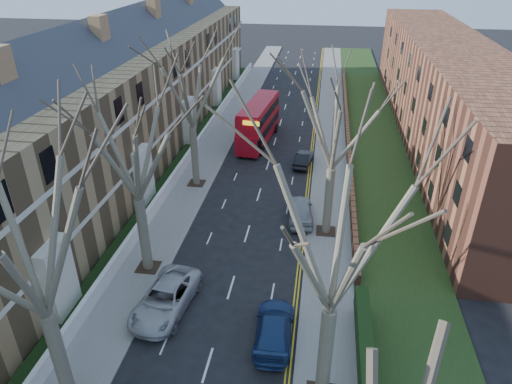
% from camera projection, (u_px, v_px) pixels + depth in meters
% --- Properties ---
extents(pavement_left, '(3.00, 102.00, 0.12)m').
position_uv_depth(pavement_left, '(220.00, 138.00, 49.80)').
color(pavement_left, slate).
rests_on(pavement_left, ground).
extents(pavement_right, '(3.00, 102.00, 0.12)m').
position_uv_depth(pavement_right, '(331.00, 144.00, 48.23)').
color(pavement_right, slate).
rests_on(pavement_right, ground).
extents(terrace_left, '(9.70, 78.00, 13.60)m').
position_uv_depth(terrace_left, '(116.00, 109.00, 41.24)').
color(terrace_left, olive).
rests_on(terrace_left, ground).
extents(flats_right, '(13.97, 54.00, 10.00)m').
position_uv_depth(flats_right, '(445.00, 92.00, 47.84)').
color(flats_right, brown).
rests_on(flats_right, ground).
extents(front_wall_left, '(0.30, 78.00, 1.00)m').
position_uv_depth(front_wall_left, '(185.00, 163.00, 42.80)').
color(front_wall_left, white).
rests_on(front_wall_left, ground).
extents(grass_verge_right, '(6.00, 102.00, 0.06)m').
position_uv_depth(grass_verge_right, '(375.00, 146.00, 47.59)').
color(grass_verge_right, '#1F3613').
rests_on(grass_verge_right, ground).
extents(tree_left_mid, '(10.50, 10.50, 14.71)m').
position_uv_depth(tree_left_mid, '(22.00, 229.00, 16.57)').
color(tree_left_mid, brown).
rests_on(tree_left_mid, ground).
extents(tree_left_far, '(10.15, 10.15, 14.22)m').
position_uv_depth(tree_left_far, '(130.00, 136.00, 25.40)').
color(tree_left_far, brown).
rests_on(tree_left_far, ground).
extents(tree_left_dist, '(10.50, 10.50, 14.71)m').
position_uv_depth(tree_left_dist, '(189.00, 76.00, 35.66)').
color(tree_left_dist, brown).
rests_on(tree_left_dist, ground).
extents(tree_right_mid, '(10.50, 10.50, 14.71)m').
position_uv_depth(tree_right_mid, '(338.00, 225.00, 16.81)').
color(tree_right_mid, brown).
rests_on(tree_right_mid, ground).
extents(tree_right_far, '(10.15, 10.15, 14.22)m').
position_uv_depth(tree_right_far, '(336.00, 112.00, 29.11)').
color(tree_right_far, brown).
rests_on(tree_right_far, ground).
extents(double_decker_bus, '(3.36, 10.28, 4.25)m').
position_uv_depth(double_decker_bus, '(259.00, 123.00, 47.95)').
color(double_decker_bus, '#A20B18').
rests_on(double_decker_bus, ground).
extents(car_left_far, '(3.27, 5.93, 1.57)m').
position_uv_depth(car_left_far, '(166.00, 298.00, 26.16)').
color(car_left_far, '#ACAEB2').
rests_on(car_left_far, ground).
extents(car_right_near, '(2.13, 4.94, 1.42)m').
position_uv_depth(car_right_near, '(274.00, 328.00, 24.24)').
color(car_right_near, navy).
rests_on(car_right_near, ground).
extents(car_right_mid, '(2.36, 4.83, 1.59)m').
position_uv_depth(car_right_mid, '(300.00, 210.00, 34.78)').
color(car_right_mid, '#919599').
rests_on(car_right_mid, ground).
extents(car_right_far, '(1.84, 4.09, 1.30)m').
position_uv_depth(car_right_far, '(303.00, 159.00, 43.49)').
color(car_right_far, black).
rests_on(car_right_far, ground).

